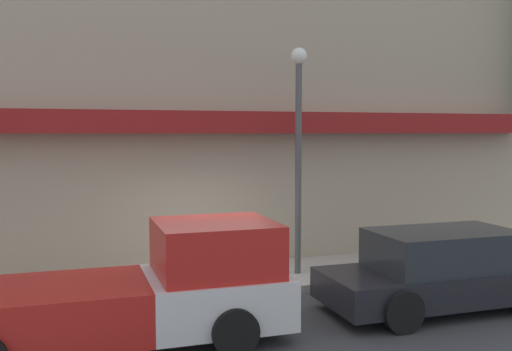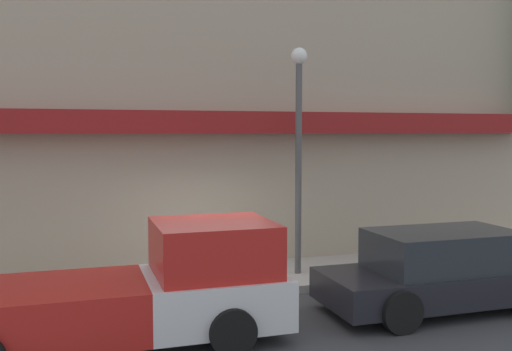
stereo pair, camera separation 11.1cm
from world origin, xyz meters
name	(u,v)px [view 1 (the left image)]	position (x,y,z in m)	size (l,w,h in m)	color
ground_plane	(214,302)	(0.00, 0.00, 0.00)	(80.00, 80.00, 0.00)	#38383A
sidewalk	(201,282)	(0.00, 1.22, 0.08)	(36.00, 2.43, 0.16)	#ADA89E
building	(177,101)	(0.02, 3.91, 4.08)	(19.80, 3.80, 10.34)	tan
pickup_truck	(137,292)	(-1.67, -1.74, 0.81)	(5.50, 2.13, 1.86)	silver
parked_car	(443,271)	(3.95, -1.74, 0.72)	(4.60, 1.99, 1.48)	black
fire_hydrant	(421,252)	(5.14, 0.74, 0.50)	(0.16, 0.16, 0.68)	red
street_lamp	(298,132)	(2.15, 1.00, 3.30)	(0.36, 0.36, 4.94)	#4C4C4C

